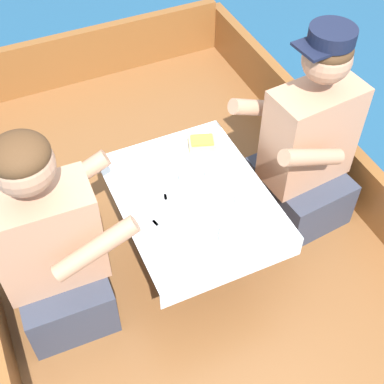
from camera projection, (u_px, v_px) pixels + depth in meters
The scene contains 22 objects.
ground_plane at pixel (193, 294), 2.80m from camera, with size 60.00×60.00×0.00m, color navy.
boat_deck at pixel (193, 276), 2.67m from camera, with size 1.88×3.24×0.33m, color brown.
gunwale_starboard at pixel (357, 179), 2.69m from camera, with size 0.06×3.24×0.29m, color brown.
bow_coaming at pixel (89, 54), 3.39m from camera, with size 1.76×0.06×0.34m, color brown.
cockpit_table at pixel (192, 203), 2.27m from camera, with size 0.61×0.77×0.44m.
person_port at pixel (52, 249), 2.09m from camera, with size 0.53×0.45×0.98m.
person_starboard at pixel (306, 149), 2.45m from camera, with size 0.55×0.48×1.04m.
plate_sandwich at pixel (202, 148), 2.42m from camera, with size 0.21×0.21×0.01m.
plate_bread at pixel (151, 170), 2.32m from camera, with size 0.17×0.17×0.01m.
sandwich at pixel (202, 143), 2.40m from camera, with size 0.14×0.12×0.05m.
bowl_port_near at pixel (221, 176), 2.27m from camera, with size 0.13×0.13×0.04m.
bowl_starboard_near at pixel (192, 216), 2.13m from camera, with size 0.14×0.14×0.04m.
coffee_cup_port at pixel (244, 201), 2.17m from camera, with size 0.09×0.07×0.05m.
coffee_cup_starboard at pixel (188, 179), 2.25m from camera, with size 0.10×0.07×0.06m.
coffee_cup_center at pixel (138, 194), 2.20m from camera, with size 0.10×0.07×0.06m.
tin_can at pixel (228, 237), 2.05m from camera, with size 0.07×0.07×0.05m.
utensil_spoon_center at pixel (247, 225), 2.12m from camera, with size 0.17×0.07×0.01m.
utensil_fork_starboard at pixel (167, 206), 2.19m from camera, with size 0.06×0.17×0.00m.
utensil_spoon_port at pixel (181, 256), 2.02m from camera, with size 0.05×0.17×0.01m.
utensil_knife_port at pixel (218, 260), 2.01m from camera, with size 0.12×0.14×0.00m.
utensil_fork_port at pixel (163, 231), 2.10m from camera, with size 0.05×0.17×0.00m.
utensil_knife_starboard at pixel (179, 199), 2.21m from camera, with size 0.08×0.16×0.00m.
Camera 1 is at (-0.61, -1.33, 2.44)m, focal length 50.00 mm.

